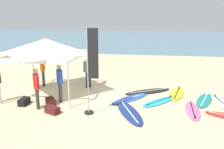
{
  "coord_description": "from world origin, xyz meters",
  "views": [
    {
      "loc": [
        1.64,
        -9.93,
        3.79
      ],
      "look_at": [
        0.04,
        0.99,
        1.0
      ],
      "focal_mm": 37.49,
      "sensor_mm": 36.0,
      "label": 1
    }
  ],
  "objects_px": {
    "person_orange": "(43,69)",
    "banner_flag": "(91,75)",
    "surfboard_pink": "(193,110)",
    "surfboard_yellow": "(177,93)",
    "surfboard_white": "(223,103)",
    "surfboard_blue": "(130,99)",
    "person_red": "(36,86)",
    "person_grey": "(88,70)",
    "surfboard_navy": "(129,112)",
    "surfboard_teal": "(204,100)",
    "canopy_tent": "(46,46)",
    "surfboard_cyan": "(159,101)",
    "gear_bag_on_sand": "(24,101)",
    "gear_bag_by_pole": "(51,101)",
    "person_blue": "(60,81)",
    "gear_bag_near_tent": "(52,110)",
    "surfboard_black": "(148,91)"
  },
  "relations": [
    {
      "from": "surfboard_teal",
      "to": "person_red",
      "type": "relative_size",
      "value": 1.3
    },
    {
      "from": "surfboard_white",
      "to": "person_grey",
      "type": "relative_size",
      "value": 1.3
    },
    {
      "from": "canopy_tent",
      "to": "surfboard_cyan",
      "type": "height_order",
      "value": "canopy_tent"
    },
    {
      "from": "surfboard_yellow",
      "to": "gear_bag_near_tent",
      "type": "relative_size",
      "value": 3.75
    },
    {
      "from": "surfboard_white",
      "to": "person_grey",
      "type": "distance_m",
      "value": 6.7
    },
    {
      "from": "surfboard_teal",
      "to": "banner_flag",
      "type": "bearing_deg",
      "value": -155.71
    },
    {
      "from": "canopy_tent",
      "to": "gear_bag_by_pole",
      "type": "bearing_deg",
      "value": -64.8
    },
    {
      "from": "canopy_tent",
      "to": "surfboard_teal",
      "type": "relative_size",
      "value": 1.46
    },
    {
      "from": "gear_bag_near_tent",
      "to": "surfboard_white",
      "type": "bearing_deg",
      "value": 16.02
    },
    {
      "from": "person_grey",
      "to": "gear_bag_by_pole",
      "type": "height_order",
      "value": "person_grey"
    },
    {
      "from": "surfboard_cyan",
      "to": "person_orange",
      "type": "bearing_deg",
      "value": 165.48
    },
    {
      "from": "surfboard_cyan",
      "to": "gear_bag_on_sand",
      "type": "relative_size",
      "value": 3.18
    },
    {
      "from": "surfboard_white",
      "to": "gear_bag_on_sand",
      "type": "relative_size",
      "value": 3.69
    },
    {
      "from": "surfboard_blue",
      "to": "person_blue",
      "type": "height_order",
      "value": "person_blue"
    },
    {
      "from": "person_grey",
      "to": "gear_bag_by_pole",
      "type": "distance_m",
      "value": 2.99
    },
    {
      "from": "banner_flag",
      "to": "surfboard_yellow",
      "type": "bearing_deg",
      "value": 38.7
    },
    {
      "from": "surfboard_blue",
      "to": "person_red",
      "type": "height_order",
      "value": "person_red"
    },
    {
      "from": "surfboard_black",
      "to": "banner_flag",
      "type": "relative_size",
      "value": 0.75
    },
    {
      "from": "surfboard_blue",
      "to": "person_red",
      "type": "distance_m",
      "value": 4.18
    },
    {
      "from": "person_red",
      "to": "person_orange",
      "type": "height_order",
      "value": "same"
    },
    {
      "from": "surfboard_teal",
      "to": "gear_bag_by_pole",
      "type": "bearing_deg",
      "value": -167.9
    },
    {
      "from": "surfboard_cyan",
      "to": "surfboard_pink",
      "type": "height_order",
      "value": "same"
    },
    {
      "from": "surfboard_blue",
      "to": "canopy_tent",
      "type": "bearing_deg",
      "value": 177.92
    },
    {
      "from": "banner_flag",
      "to": "surfboard_blue",
      "type": "bearing_deg",
      "value": 53.16
    },
    {
      "from": "surfboard_cyan",
      "to": "person_red",
      "type": "xyz_separation_m",
      "value": [
        -5.08,
        -1.47,
        0.95
      ]
    },
    {
      "from": "surfboard_navy",
      "to": "person_blue",
      "type": "distance_m",
      "value": 3.4
    },
    {
      "from": "surfboard_cyan",
      "to": "surfboard_teal",
      "type": "bearing_deg",
      "value": 13.2
    },
    {
      "from": "person_orange",
      "to": "banner_flag",
      "type": "bearing_deg",
      "value": -43.37
    },
    {
      "from": "surfboard_teal",
      "to": "banner_flag",
      "type": "relative_size",
      "value": 0.65
    },
    {
      "from": "surfboard_yellow",
      "to": "surfboard_blue",
      "type": "distance_m",
      "value": 2.51
    },
    {
      "from": "gear_bag_on_sand",
      "to": "surfboard_navy",
      "type": "bearing_deg",
      "value": -3.1
    },
    {
      "from": "person_orange",
      "to": "gear_bag_on_sand",
      "type": "relative_size",
      "value": 2.85
    },
    {
      "from": "surfboard_cyan",
      "to": "surfboard_black",
      "type": "distance_m",
      "value": 1.46
    },
    {
      "from": "canopy_tent",
      "to": "person_orange",
      "type": "distance_m",
      "value": 2.09
    },
    {
      "from": "person_red",
      "to": "person_grey",
      "type": "relative_size",
      "value": 1.0
    },
    {
      "from": "banner_flag",
      "to": "person_red",
      "type": "bearing_deg",
      "value": 175.06
    },
    {
      "from": "surfboard_cyan",
      "to": "surfboard_teal",
      "type": "xyz_separation_m",
      "value": [
        2.05,
        0.48,
        -0.0
      ]
    },
    {
      "from": "surfboard_teal",
      "to": "canopy_tent",
      "type": "bearing_deg",
      "value": -178.67
    },
    {
      "from": "person_blue",
      "to": "surfboard_white",
      "type": "bearing_deg",
      "value": 5.8
    },
    {
      "from": "person_orange",
      "to": "person_grey",
      "type": "xyz_separation_m",
      "value": [
        2.51,
        0.09,
        0.0
      ]
    },
    {
      "from": "surfboard_navy",
      "to": "surfboard_teal",
      "type": "xyz_separation_m",
      "value": [
        3.3,
        1.89,
        0.0
      ]
    },
    {
      "from": "surfboard_white",
      "to": "person_orange",
      "type": "distance_m",
      "value": 9.13
    },
    {
      "from": "surfboard_cyan",
      "to": "surfboard_white",
      "type": "bearing_deg",
      "value": 2.98
    },
    {
      "from": "person_orange",
      "to": "gear_bag_near_tent",
      "type": "relative_size",
      "value": 2.85
    },
    {
      "from": "surfboard_navy",
      "to": "surfboard_black",
      "type": "xyz_separation_m",
      "value": [
        0.76,
        2.77,
        0.0
      ]
    },
    {
      "from": "person_blue",
      "to": "gear_bag_by_pole",
      "type": "height_order",
      "value": "person_blue"
    },
    {
      "from": "surfboard_pink",
      "to": "surfboard_yellow",
      "type": "height_order",
      "value": "same"
    },
    {
      "from": "surfboard_blue",
      "to": "surfboard_cyan",
      "type": "bearing_deg",
      "value": -6.95
    },
    {
      "from": "surfboard_cyan",
      "to": "gear_bag_by_pole",
      "type": "xyz_separation_m",
      "value": [
        -4.74,
        -0.97,
        0.1
      ]
    },
    {
      "from": "person_blue",
      "to": "banner_flag",
      "type": "bearing_deg",
      "value": -32.93
    }
  ]
}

